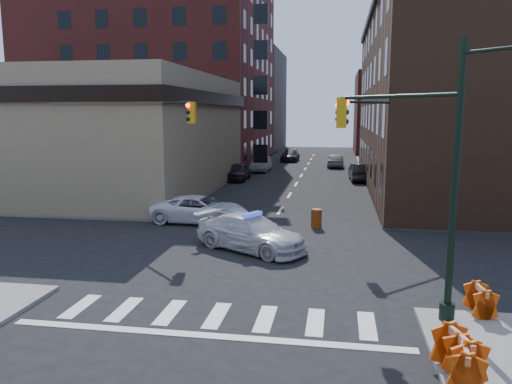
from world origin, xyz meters
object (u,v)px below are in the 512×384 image
(police_car, at_px, (251,233))
(barricade_se_a, at_px, (480,300))
(parked_car_enear, at_px, (359,172))
(pedestrian_b, at_px, (142,198))
(barricade_nw_a, at_px, (155,207))
(barrel_road, at_px, (316,218))
(pedestrian_a, at_px, (160,197))
(parked_car_wnear, at_px, (238,172))
(pickup, at_px, (200,209))
(barrel_bank, at_px, (182,208))
(parked_car_wfar, at_px, (261,164))

(police_car, distance_m, barricade_se_a, 10.34)
(parked_car_enear, height_order, pedestrian_b, pedestrian_b)
(police_car, bearing_deg, barricade_nw_a, 77.98)
(barrel_road, bearing_deg, pedestrian_a, 163.59)
(barrel_road, xyz_separation_m, barricade_nw_a, (-9.52, 1.07, 0.15))
(barricade_se_a, bearing_deg, parked_car_wnear, 19.87)
(police_car, distance_m, parked_car_wnear, 23.59)
(barricade_se_a, bearing_deg, barrel_road, 20.94)
(police_car, xyz_separation_m, pickup, (-3.80, 5.11, -0.03))
(pedestrian_a, distance_m, barrel_road, 10.34)
(pedestrian_a, relative_size, barrel_bank, 1.43)
(pickup, bearing_deg, barricade_nw_a, 77.25)
(parked_car_wnear, distance_m, pedestrian_a, 15.29)
(police_car, xyz_separation_m, parked_car_enear, (5.75, 24.49, -0.00))
(parked_car_enear, bearing_deg, barricade_nw_a, 52.45)
(parked_car_enear, xyz_separation_m, barricade_nw_a, (-12.54, -18.51, -0.13))
(police_car, bearing_deg, barrel_bank, 68.91)
(pickup, height_order, parked_car_wnear, parked_car_wnear)
(parked_car_wfar, xyz_separation_m, pedestrian_b, (-3.76, -23.52, 0.23))
(pedestrian_a, bearing_deg, barrel_road, 7.66)
(pickup, height_order, parked_car_wfar, parked_car_wfar)
(barrel_bank, height_order, barricade_se_a, barrel_bank)
(pickup, xyz_separation_m, barricade_se_a, (11.93, -11.50, -0.19))
(police_car, height_order, parked_car_wfar, police_car)
(pickup, relative_size, pedestrian_b, 3.22)
(parked_car_wfar, xyz_separation_m, barrel_road, (6.90, -25.38, -0.26))
(pickup, distance_m, barrel_road, 6.54)
(pedestrian_b, xyz_separation_m, barricade_se_a, (16.06, -13.16, -0.42))
(pickup, height_order, barrel_bank, pickup)
(pickup, height_order, barricade_nw_a, pickup)
(pickup, height_order, barrel_road, pickup)
(parked_car_enear, xyz_separation_m, barrel_bank, (-11.00, -18.13, -0.24))
(barricade_se_a, distance_m, barricade_nw_a, 19.38)
(parked_car_wnear, bearing_deg, barrel_road, -66.32)
(parked_car_enear, bearing_deg, barricade_se_a, 90.96)
(barricade_nw_a, bearing_deg, pickup, -12.05)
(barricade_se_a, bearing_deg, police_car, 47.23)
(pedestrian_b, relative_size, barrel_bank, 1.54)
(police_car, relative_size, parked_car_enear, 1.14)
(pedestrian_b, height_order, barrel_bank, pedestrian_b)
(pedestrian_a, bearing_deg, parked_car_enear, 76.25)
(parked_car_wfar, distance_m, barricade_nw_a, 24.45)
(barrel_bank, distance_m, barricade_nw_a, 1.59)
(pedestrian_a, xyz_separation_m, barrel_road, (9.91, -2.92, -0.43))
(police_car, height_order, barricade_nw_a, police_car)
(pedestrian_a, bearing_deg, barricade_se_a, -18.82)
(parked_car_wfar, bearing_deg, barricade_nw_a, -94.60)
(parked_car_wnear, height_order, barrel_road, parked_car_wnear)
(parked_car_wnear, distance_m, barrel_road, 19.76)
(barrel_bank, bearing_deg, pickup, -40.82)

